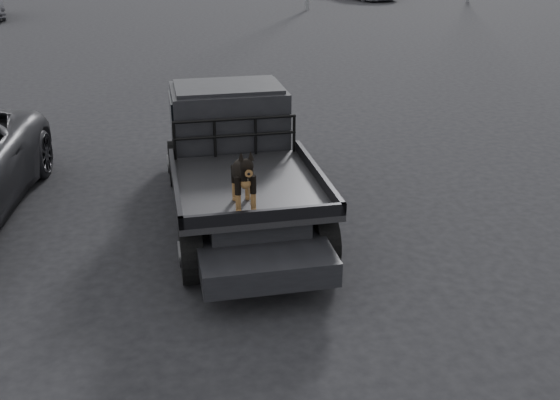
{
  "coord_description": "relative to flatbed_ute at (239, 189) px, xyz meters",
  "views": [
    {
      "loc": [
        -0.68,
        -7.04,
        4.01
      ],
      "look_at": [
        0.65,
        -0.65,
        1.15
      ],
      "focal_mm": 40.0,
      "sensor_mm": 36.0,
      "label": 1
    }
  ],
  "objects": [
    {
      "name": "headache_rack",
      "position": [
        0.0,
        0.2,
        0.74
      ],
      "size": [
        1.8,
        0.08,
        0.55
      ],
      "primitive_type": null,
      "color": "black",
      "rests_on": "flatbed_ute"
    },
    {
      "name": "flatbed_ute",
      "position": [
        0.0,
        0.0,
        0.0
      ],
      "size": [
        2.0,
        5.4,
        0.92
      ],
      "primitive_type": null,
      "color": "black",
      "rests_on": "ground"
    },
    {
      "name": "ground",
      "position": [
        -0.45,
        -1.4,
        -0.46
      ],
      "size": [
        120.0,
        120.0,
        0.0
      ],
      "primitive_type": "plane",
      "color": "black",
      "rests_on": "ground"
    },
    {
      "name": "dog",
      "position": [
        -0.16,
        -1.62,
        0.83
      ],
      "size": [
        0.32,
        0.6,
        0.74
      ],
      "primitive_type": null,
      "color": "black",
      "rests_on": "flatbed_ute"
    },
    {
      "name": "ute_cab",
      "position": [
        0.0,
        0.95,
        0.9
      ],
      "size": [
        1.72,
        1.3,
        0.88
      ],
      "primitive_type": null,
      "color": "black",
      "rests_on": "flatbed_ute"
    }
  ]
}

